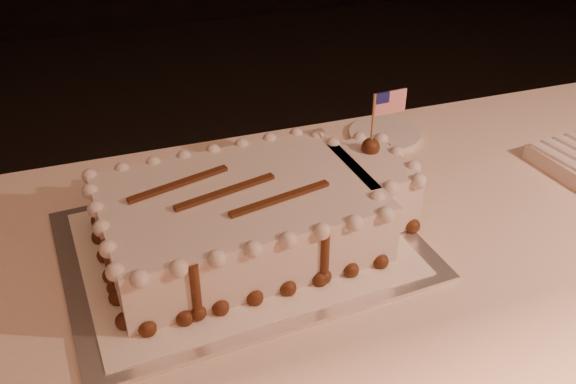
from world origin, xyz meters
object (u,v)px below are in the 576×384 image
object	(u,v)px
sheet_cake	(257,213)
side_plate	(385,134)
cake_board	(241,245)
banquet_table	(380,380)

from	to	relation	value
sheet_cake	side_plate	size ratio (longest dim) A/B	3.53
sheet_cake	side_plate	distance (m)	0.44
cake_board	banquet_table	bearing A→B (deg)	-12.27
cake_board	side_plate	size ratio (longest dim) A/B	3.68
sheet_cake	cake_board	bearing A→B (deg)	-175.41
side_plate	banquet_table	bearing A→B (deg)	-112.25
cake_board	side_plate	world-z (taller)	side_plate
banquet_table	cake_board	bearing A→B (deg)	171.90
cake_board	side_plate	bearing A→B (deg)	30.11
banquet_table	sheet_cake	bearing A→B (deg)	170.36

